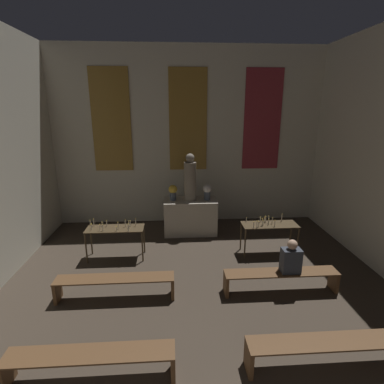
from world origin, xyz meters
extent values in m
cube|color=beige|center=(0.00, 9.16, 2.59)|extent=(8.12, 0.12, 5.19)
cube|color=olive|center=(-2.21, 9.08, 3.11)|extent=(1.10, 0.03, 2.90)
cube|color=olive|center=(0.00, 9.08, 3.11)|extent=(1.10, 0.03, 2.90)
cube|color=maroon|center=(2.21, 9.08, 3.11)|extent=(1.10, 0.03, 2.90)
cube|color=#BCB29E|center=(0.00, 8.12, 0.49)|extent=(1.47, 0.76, 0.98)
cylinder|color=gray|center=(0.00, 8.12, 1.52)|extent=(0.34, 0.34, 1.07)
sphere|color=gray|center=(0.00, 8.12, 2.17)|extent=(0.24, 0.24, 0.24)
cylinder|color=#4C5666|center=(-0.48, 8.12, 1.10)|extent=(0.17, 0.17, 0.23)
sphere|color=gold|center=(-0.48, 8.12, 1.30)|extent=(0.24, 0.24, 0.24)
cylinder|color=#4C5666|center=(0.48, 8.12, 1.10)|extent=(0.17, 0.17, 0.23)
sphere|color=silver|center=(0.48, 8.12, 1.30)|extent=(0.24, 0.24, 0.24)
cube|color=#473823|center=(-1.85, 6.74, 0.75)|extent=(1.34, 0.51, 0.02)
cylinder|color=#473823|center=(-2.49, 6.52, 0.37)|extent=(0.04, 0.04, 0.74)
cylinder|color=#473823|center=(-1.21, 6.52, 0.37)|extent=(0.04, 0.04, 0.74)
cylinder|color=#473823|center=(-2.49, 6.96, 0.37)|extent=(0.04, 0.04, 0.74)
cylinder|color=#473823|center=(-1.21, 6.96, 0.37)|extent=(0.04, 0.04, 0.74)
cylinder|color=silver|center=(-2.16, 6.61, 0.83)|extent=(0.02, 0.02, 0.14)
sphere|color=#F9CC4C|center=(-2.16, 6.61, 0.91)|extent=(0.02, 0.02, 0.02)
cylinder|color=silver|center=(-2.09, 6.59, 0.83)|extent=(0.02, 0.02, 0.15)
sphere|color=#F9CC4C|center=(-2.09, 6.59, 0.92)|extent=(0.02, 0.02, 0.02)
cylinder|color=silver|center=(-2.17, 6.88, 0.80)|extent=(0.02, 0.02, 0.09)
sphere|color=#F9CC4C|center=(-2.17, 6.88, 0.86)|extent=(0.02, 0.02, 0.02)
cylinder|color=silver|center=(-1.37, 6.84, 0.85)|extent=(0.02, 0.02, 0.17)
sphere|color=#F9CC4C|center=(-1.37, 6.84, 0.94)|extent=(0.02, 0.02, 0.02)
cylinder|color=silver|center=(-1.50, 6.83, 0.82)|extent=(0.02, 0.02, 0.13)
sphere|color=#F9CC4C|center=(-1.50, 6.83, 0.90)|extent=(0.02, 0.02, 0.02)
cylinder|color=silver|center=(-2.06, 6.86, 0.83)|extent=(0.02, 0.02, 0.13)
sphere|color=#F9CC4C|center=(-2.06, 6.86, 0.90)|extent=(0.02, 0.02, 0.02)
cylinder|color=silver|center=(-1.76, 6.66, 0.84)|extent=(0.02, 0.02, 0.16)
sphere|color=#F9CC4C|center=(-1.76, 6.66, 0.93)|extent=(0.02, 0.02, 0.02)
cylinder|color=silver|center=(-2.37, 6.91, 0.84)|extent=(0.02, 0.02, 0.16)
sphere|color=#F9CC4C|center=(-2.37, 6.91, 0.93)|extent=(0.02, 0.02, 0.02)
cylinder|color=silver|center=(-1.78, 6.57, 0.81)|extent=(0.02, 0.02, 0.10)
sphere|color=#F9CC4C|center=(-1.78, 6.57, 0.87)|extent=(0.02, 0.02, 0.02)
cylinder|color=silver|center=(-1.52, 6.74, 0.84)|extent=(0.02, 0.02, 0.16)
sphere|color=#F9CC4C|center=(-1.52, 6.74, 0.93)|extent=(0.02, 0.02, 0.02)
cylinder|color=silver|center=(-2.36, 6.64, 0.82)|extent=(0.02, 0.02, 0.13)
sphere|color=#F9CC4C|center=(-2.36, 6.64, 0.90)|extent=(0.02, 0.02, 0.02)
cylinder|color=silver|center=(-2.46, 6.94, 0.82)|extent=(0.02, 0.02, 0.12)
sphere|color=#F9CC4C|center=(-2.46, 6.94, 0.89)|extent=(0.02, 0.02, 0.02)
cylinder|color=silver|center=(-1.51, 6.53, 0.84)|extent=(0.02, 0.02, 0.17)
sphere|color=#F9CC4C|center=(-1.51, 6.53, 0.94)|extent=(0.02, 0.02, 0.02)
cylinder|color=silver|center=(-2.39, 6.76, 0.81)|extent=(0.02, 0.02, 0.10)
sphere|color=#F9CC4C|center=(-2.39, 6.76, 0.87)|extent=(0.02, 0.02, 0.02)
cylinder|color=silver|center=(-1.61, 6.80, 0.84)|extent=(0.02, 0.02, 0.17)
sphere|color=#F9CC4C|center=(-1.61, 6.80, 0.94)|extent=(0.02, 0.02, 0.02)
cube|color=#473823|center=(1.85, 6.74, 0.75)|extent=(1.34, 0.51, 0.02)
cylinder|color=#473823|center=(1.21, 6.52, 0.37)|extent=(0.04, 0.04, 0.74)
cylinder|color=#473823|center=(2.49, 6.52, 0.37)|extent=(0.04, 0.04, 0.74)
cylinder|color=#473823|center=(1.21, 6.96, 0.37)|extent=(0.04, 0.04, 0.74)
cylinder|color=#473823|center=(2.49, 6.96, 0.37)|extent=(0.04, 0.04, 0.74)
cylinder|color=silver|center=(1.39, 6.52, 0.83)|extent=(0.02, 0.02, 0.15)
sphere|color=#F9CC4C|center=(1.39, 6.52, 0.92)|extent=(0.02, 0.02, 0.02)
cylinder|color=silver|center=(1.83, 6.81, 0.85)|extent=(0.02, 0.02, 0.18)
sphere|color=#F9CC4C|center=(1.83, 6.81, 0.95)|extent=(0.02, 0.02, 0.02)
cylinder|color=silver|center=(1.80, 6.70, 0.83)|extent=(0.02, 0.02, 0.14)
sphere|color=#F9CC4C|center=(1.80, 6.70, 0.91)|extent=(0.02, 0.02, 0.02)
cylinder|color=silver|center=(1.78, 6.89, 0.83)|extent=(0.02, 0.02, 0.14)
sphere|color=#F9CC4C|center=(1.78, 6.89, 0.91)|extent=(0.02, 0.02, 0.02)
cylinder|color=silver|center=(1.65, 6.88, 0.82)|extent=(0.02, 0.02, 0.12)
sphere|color=#F9CC4C|center=(1.65, 6.88, 0.89)|extent=(0.02, 0.02, 0.02)
cylinder|color=silver|center=(1.91, 6.75, 0.84)|extent=(0.02, 0.02, 0.16)
sphere|color=#F9CC4C|center=(1.91, 6.75, 0.93)|extent=(0.02, 0.02, 0.02)
cylinder|color=silver|center=(1.63, 6.66, 0.85)|extent=(0.02, 0.02, 0.17)
sphere|color=#F9CC4C|center=(1.63, 6.66, 0.95)|extent=(0.02, 0.02, 0.02)
cylinder|color=silver|center=(2.20, 6.90, 0.85)|extent=(0.02, 0.02, 0.18)
sphere|color=#F9CC4C|center=(2.20, 6.90, 0.95)|extent=(0.02, 0.02, 0.02)
cylinder|color=silver|center=(1.91, 6.57, 0.83)|extent=(0.02, 0.02, 0.15)
sphere|color=#F9CC4C|center=(1.91, 6.57, 0.92)|extent=(0.02, 0.02, 0.02)
cylinder|color=silver|center=(1.77, 6.92, 0.81)|extent=(0.02, 0.02, 0.10)
sphere|color=#F9CC4C|center=(1.77, 6.92, 0.87)|extent=(0.02, 0.02, 0.02)
cylinder|color=silver|center=(1.32, 6.94, 0.81)|extent=(0.02, 0.02, 0.10)
sphere|color=#F9CC4C|center=(1.32, 6.94, 0.87)|extent=(0.02, 0.02, 0.02)
cylinder|color=silver|center=(1.65, 6.63, 0.83)|extent=(0.02, 0.02, 0.13)
sphere|color=#F9CC4C|center=(1.65, 6.63, 0.90)|extent=(0.02, 0.02, 0.02)
cylinder|color=silver|center=(1.52, 6.58, 0.82)|extent=(0.02, 0.02, 0.13)
sphere|color=#F9CC4C|center=(1.52, 6.58, 0.90)|extent=(0.02, 0.02, 0.02)
cylinder|color=silver|center=(1.46, 6.52, 0.84)|extent=(0.02, 0.02, 0.17)
sphere|color=#F9CC4C|center=(1.46, 6.52, 0.94)|extent=(0.02, 0.02, 0.02)
cylinder|color=silver|center=(1.78, 6.86, 0.82)|extent=(0.02, 0.02, 0.13)
sphere|color=#F9CC4C|center=(1.78, 6.86, 0.90)|extent=(0.02, 0.02, 0.02)
cube|color=brown|center=(-1.58, 3.36, 0.42)|extent=(2.20, 0.36, 0.03)
cube|color=brown|center=(-2.65, 3.36, 0.20)|extent=(0.06, 0.32, 0.41)
cube|color=brown|center=(-0.51, 3.36, 0.20)|extent=(0.06, 0.32, 0.41)
cube|color=brown|center=(1.58, 3.36, 0.42)|extent=(2.20, 0.36, 0.03)
cube|color=brown|center=(0.51, 3.36, 0.20)|extent=(0.06, 0.32, 0.41)
cube|color=brown|center=(-1.58, 5.13, 0.42)|extent=(2.20, 0.36, 0.03)
cube|color=brown|center=(-2.65, 5.13, 0.20)|extent=(0.06, 0.32, 0.41)
cube|color=brown|center=(-0.51, 5.13, 0.20)|extent=(0.06, 0.32, 0.41)
cube|color=brown|center=(1.58, 5.13, 0.42)|extent=(2.20, 0.36, 0.03)
cube|color=brown|center=(0.51, 5.13, 0.20)|extent=(0.06, 0.32, 0.41)
cube|color=brown|center=(2.65, 5.13, 0.20)|extent=(0.06, 0.32, 0.41)
cube|color=#383D47|center=(1.75, 5.13, 0.67)|extent=(0.36, 0.24, 0.47)
sphere|color=tan|center=(1.75, 5.13, 1.00)|extent=(0.19, 0.19, 0.19)
camera|label=1|loc=(-0.47, 0.14, 3.50)|focal=28.00mm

